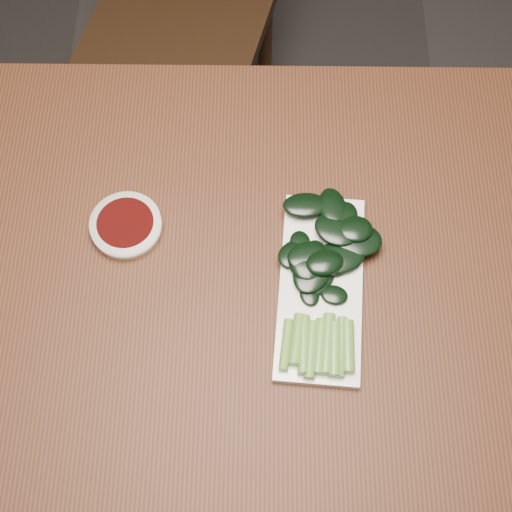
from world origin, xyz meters
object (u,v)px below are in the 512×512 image
Objects in this scene: sauce_bowl at (126,226)px; gai_lan at (324,274)px; serving_plate at (321,287)px; table at (237,293)px.

sauce_bowl is 0.36× the size of gai_lan.
sauce_bowl is at bearing 162.06° from serving_plate.
gai_lan is (0.00, 0.01, 0.02)m from serving_plate.
sauce_bowl is at bearing 156.18° from table.
table is 12.74× the size of sauce_bowl.
serving_plate is 1.01× the size of gai_lan.
gai_lan is at bearing -15.50° from sauce_bowl.
sauce_bowl is at bearing 164.50° from gai_lan.
serving_plate is (0.13, -0.02, 0.08)m from table.
gai_lan is at bearing -3.64° from table.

